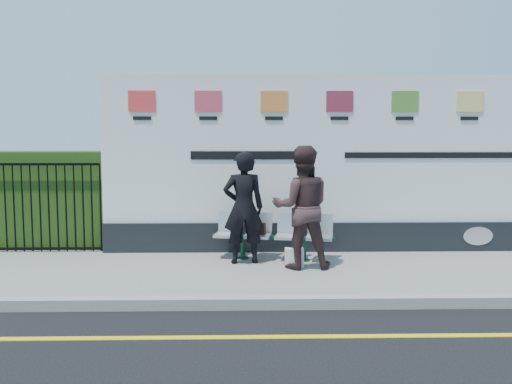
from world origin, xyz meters
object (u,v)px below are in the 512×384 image
woman_left (244,208)px  woman_right (302,207)px  billboard (338,175)px  bench (273,247)px

woman_left → woman_right: (0.87, -0.33, 0.05)m
woman_right → billboard: bearing=-121.2°
billboard → bench: billboard is taller
billboard → bench: 1.73m
billboard → bench: size_ratio=4.25×
bench → woman_right: (0.40, -0.55, 0.72)m
bench → woman_right: woman_right is taller
bench → woman_left: bearing=-144.2°
billboard → bench: bearing=-148.6°
bench → woman_left: (-0.47, -0.22, 0.67)m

